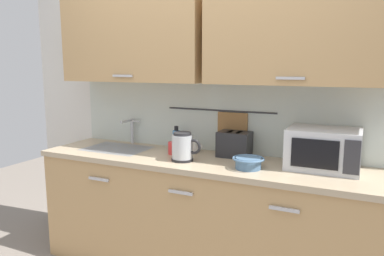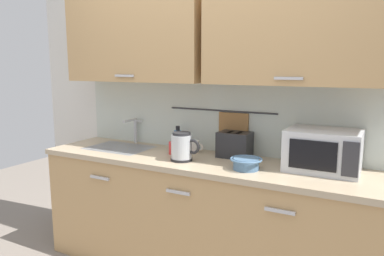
{
  "view_description": "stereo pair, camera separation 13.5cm",
  "coord_description": "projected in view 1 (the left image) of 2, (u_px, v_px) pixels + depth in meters",
  "views": [
    {
      "loc": [
        1.08,
        -2.11,
        1.58
      ],
      "look_at": [
        -0.08,
        0.33,
        1.12
      ],
      "focal_mm": 34.49,
      "sensor_mm": 36.0,
      "label": 1
    },
    {
      "loc": [
        1.2,
        -2.05,
        1.58
      ],
      "look_at": [
        -0.08,
        0.33,
        1.12
      ],
      "focal_mm": 34.49,
      "sensor_mm": 36.0,
      "label": 2
    }
  ],
  "objects": [
    {
      "name": "sink_faucet",
      "position": [
        131.0,
        128.0,
        3.21
      ],
      "size": [
        0.09,
        0.17,
        0.22
      ],
      "color": "#B2B5BA",
      "rests_on": "counter_unit"
    },
    {
      "name": "mixing_bowl",
      "position": [
        248.0,
        162.0,
        2.45
      ],
      "size": [
        0.21,
        0.21,
        0.08
      ],
      "color": "#4C7093",
      "rests_on": "counter_unit"
    },
    {
      "name": "back_wall_assembly",
      "position": [
        212.0,
        73.0,
        2.82
      ],
      "size": [
        3.7,
        0.41,
        2.5
      ],
      "color": "silver",
      "rests_on": "ground"
    },
    {
      "name": "dish_soap_bottle",
      "position": [
        176.0,
        139.0,
        2.99
      ],
      "size": [
        0.06,
        0.06,
        0.2
      ],
      "color": "#3F8CD8",
      "rests_on": "counter_unit"
    },
    {
      "name": "mug_near_sink",
      "position": [
        194.0,
        146.0,
        2.91
      ],
      "size": [
        0.12,
        0.08,
        0.09
      ],
      "color": "silver",
      "rests_on": "counter_unit"
    },
    {
      "name": "mug_by_kettle",
      "position": [
        174.0,
        148.0,
        2.85
      ],
      "size": [
        0.12,
        0.08,
        0.09
      ],
      "color": "red",
      "rests_on": "counter_unit"
    },
    {
      "name": "electric_kettle",
      "position": [
        183.0,
        147.0,
        2.64
      ],
      "size": [
        0.23,
        0.16,
        0.21
      ],
      "color": "black",
      "rests_on": "counter_unit"
    },
    {
      "name": "counter_unit",
      "position": [
        198.0,
        215.0,
        2.79
      ],
      "size": [
        2.53,
        0.64,
        0.9
      ],
      "color": "tan",
      "rests_on": "ground"
    },
    {
      "name": "microwave",
      "position": [
        323.0,
        149.0,
        2.43
      ],
      "size": [
        0.46,
        0.35,
        0.27
      ],
      "color": "silver",
      "rests_on": "counter_unit"
    },
    {
      "name": "toaster",
      "position": [
        234.0,
        144.0,
        2.77
      ],
      "size": [
        0.26,
        0.17,
        0.19
      ],
      "color": "#232326",
      "rests_on": "counter_unit"
    }
  ]
}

